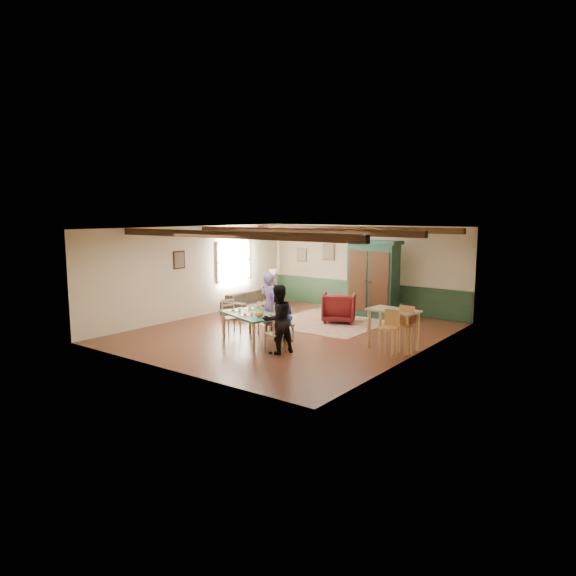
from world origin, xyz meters
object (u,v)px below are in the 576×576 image
Objects in this scene: person_man at (270,304)px; end_table at (273,296)px; dining_chair_far_left at (268,319)px; counter_table at (393,329)px; table_lamp at (273,278)px; bar_stool_left at (389,334)px; bar_stool_right at (403,331)px; dining_table at (252,328)px; person_child at (286,322)px; armchair at (339,308)px; dining_chair_end_left at (231,317)px; armoire at (373,279)px; dining_chair_far_right at (284,324)px; cat at (259,314)px; sofa at (251,302)px; dining_chair_end_right at (276,333)px; person_woman at (278,319)px.

end_table is at bearing -33.07° from person_man.
counter_table is at bearing -148.13° from dining_chair_far_left.
bar_stool_left is at bearing -30.56° from table_lamp.
end_table is 6.91m from bar_stool_right.
end_table is at bearing -33.87° from dining_chair_far_left.
dining_table is at bearing 116.57° from person_man.
dining_chair_far_left is 0.75m from person_child.
armchair is at bearing -67.46° from person_child.
dining_chair_far_left is 1.00× the size of dining_chair_end_left.
dining_chair_far_right is at bearing -92.62° from armoire.
cat reaches higher than sofa.
cat is (-0.15, -0.83, 0.31)m from person_child.
dining_chair_end_right is 6.02m from end_table.
dining_chair_far_left and dining_chair_far_right have the same top height.
cat is at bearing -93.37° from dining_chair_end_left.
dining_chair_far_right is at bearing -159.03° from counter_table.
bar_stool_left is 0.95× the size of bar_stool_right.
dining_chair_end_right is at bearing -86.83° from armoire.
end_table reaches higher than sofa.
end_table is at bearing -121.52° from dining_chair_end_right.
dining_table is 1.57× the size of bar_stool_right.
bar_stool_right reaches higher than dining_chair_far_left.
cat is at bearing 100.37° from dining_chair_far_right.
dining_chair_end_left is at bearing -166.06° from bar_stool_right.
dining_chair_end_left is 0.38× the size of armoire.
person_child is at bearing -174.29° from dining_chair_far_left.
table_lamp reaches higher than dining_chair_end_left.
person_woman is (0.09, -0.03, 0.32)m from dining_chair_end_right.
person_man is 1.57× the size of bar_stool_left.
cat is 4.40m from sofa.
bar_stool_left is (0.19, -0.62, 0.04)m from counter_table.
armoire is 3.81m from counter_table.
dining_chair_end_right is 2.47m from bar_stool_left.
cat reaches higher than end_table.
armchair is at bearing -150.56° from person_woman.
bar_stool_right is at bearing 60.35° from bar_stool_left.
counter_table is (2.42, 0.93, 0.02)m from dining_chair_far_right.
person_woman reaches higher than bar_stool_left.
person_man is 0.70× the size of armoire.
dining_chair_end_right is at bearing 9.46° from cat.
sofa is 1.42m from end_table.
armchair is at bearing -18.49° from table_lamp.
cat is 2.95m from bar_stool_left.
person_man is at bearing -0.00° from person_child.
person_woman is (1.09, -0.39, 0.42)m from dining_table.
bar_stool_left reaches higher than dining_chair_end_left.
bar_stool_left reaches higher than sofa.
counter_table is (1.98, 1.79, 0.02)m from dining_chair_end_right.
person_woman reaches higher than armchair.
person_woman reaches higher than cat.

